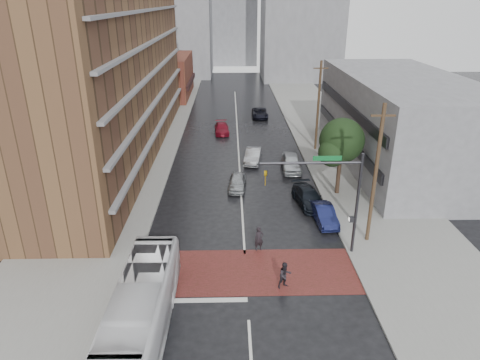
{
  "coord_description": "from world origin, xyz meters",
  "views": [
    {
      "loc": [
        -0.89,
        -22.27,
        16.02
      ],
      "look_at": [
        -0.21,
        7.17,
        3.5
      ],
      "focal_mm": 32.0,
      "sensor_mm": 36.0,
      "label": 1
    }
  ],
  "objects_px": {
    "pedestrian_a": "(259,239)",
    "car_parked_far": "(291,163)",
    "transit_bus": "(141,311)",
    "car_travel_a": "(237,182)",
    "car_parked_mid": "(308,197)",
    "car_travel_b": "(253,156)",
    "suv_travel": "(260,113)",
    "car_travel_c": "(222,128)",
    "car_parked_near": "(324,215)",
    "pedestrian_b": "(285,275)"
  },
  "relations": [
    {
      "from": "car_travel_c",
      "to": "car_parked_mid",
      "type": "relative_size",
      "value": 0.92
    },
    {
      "from": "car_travel_c",
      "to": "pedestrian_a",
      "type": "bearing_deg",
      "value": -87.43
    },
    {
      "from": "pedestrian_b",
      "to": "car_parked_near",
      "type": "relative_size",
      "value": 0.42
    },
    {
      "from": "car_travel_b",
      "to": "car_travel_c",
      "type": "xyz_separation_m",
      "value": [
        -3.48,
        10.74,
        -0.09
      ]
    },
    {
      "from": "car_parked_far",
      "to": "pedestrian_b",
      "type": "bearing_deg",
      "value": -95.9
    },
    {
      "from": "car_parked_near",
      "to": "suv_travel",
      "type": "bearing_deg",
      "value": 91.53
    },
    {
      "from": "car_travel_c",
      "to": "car_parked_far",
      "type": "distance_m",
      "value": 14.94
    },
    {
      "from": "car_travel_a",
      "to": "car_parked_near",
      "type": "distance_m",
      "value": 9.28
    },
    {
      "from": "car_parked_near",
      "to": "car_parked_far",
      "type": "relative_size",
      "value": 0.85
    },
    {
      "from": "suv_travel",
      "to": "transit_bus",
      "type": "bearing_deg",
      "value": -101.35
    },
    {
      "from": "pedestrian_a",
      "to": "car_parked_far",
      "type": "height_order",
      "value": "pedestrian_a"
    },
    {
      "from": "car_parked_near",
      "to": "car_parked_far",
      "type": "xyz_separation_m",
      "value": [
        -1.1,
        11.0,
        0.15
      ]
    },
    {
      "from": "pedestrian_a",
      "to": "car_travel_a",
      "type": "relative_size",
      "value": 0.46
    },
    {
      "from": "suv_travel",
      "to": "car_travel_b",
      "type": "bearing_deg",
      "value": -95.82
    },
    {
      "from": "suv_travel",
      "to": "pedestrian_a",
      "type": "bearing_deg",
      "value": -93.71
    },
    {
      "from": "pedestrian_a",
      "to": "car_travel_b",
      "type": "distance_m",
      "value": 17.23
    },
    {
      "from": "pedestrian_a",
      "to": "car_parked_mid",
      "type": "xyz_separation_m",
      "value": [
        4.61,
        7.0,
        -0.2
      ]
    },
    {
      "from": "pedestrian_a",
      "to": "car_parked_far",
      "type": "bearing_deg",
      "value": 57.95
    },
    {
      "from": "car_travel_a",
      "to": "pedestrian_a",
      "type": "bearing_deg",
      "value": -77.76
    },
    {
      "from": "car_parked_near",
      "to": "transit_bus",
      "type": "bearing_deg",
      "value": -138.58
    },
    {
      "from": "car_parked_far",
      "to": "transit_bus",
      "type": "bearing_deg",
      "value": -112.27
    },
    {
      "from": "car_travel_a",
      "to": "car_parked_far",
      "type": "bearing_deg",
      "value": 44.22
    },
    {
      "from": "suv_travel",
      "to": "car_parked_mid",
      "type": "relative_size",
      "value": 1.0
    },
    {
      "from": "car_travel_b",
      "to": "car_parked_far",
      "type": "relative_size",
      "value": 0.93
    },
    {
      "from": "transit_bus",
      "to": "car_parked_near",
      "type": "height_order",
      "value": "transit_bus"
    },
    {
      "from": "suv_travel",
      "to": "car_parked_near",
      "type": "xyz_separation_m",
      "value": [
        2.88,
        -31.89,
        0.0
      ]
    },
    {
      "from": "transit_bus",
      "to": "car_travel_a",
      "type": "bearing_deg",
      "value": 75.06
    },
    {
      "from": "car_parked_far",
      "to": "car_parked_near",
      "type": "bearing_deg",
      "value": -81.45
    },
    {
      "from": "pedestrian_a",
      "to": "car_parked_far",
      "type": "distance_m",
      "value": 15.46
    },
    {
      "from": "transit_bus",
      "to": "pedestrian_a",
      "type": "height_order",
      "value": "transit_bus"
    },
    {
      "from": "pedestrian_b",
      "to": "car_parked_mid",
      "type": "distance_m",
      "value": 11.64
    },
    {
      "from": "car_travel_a",
      "to": "car_travel_b",
      "type": "relative_size",
      "value": 0.87
    },
    {
      "from": "pedestrian_a",
      "to": "car_parked_near",
      "type": "xyz_separation_m",
      "value": [
        5.31,
        3.87,
        -0.23
      ]
    },
    {
      "from": "transit_bus",
      "to": "car_parked_near",
      "type": "relative_size",
      "value": 2.73
    },
    {
      "from": "pedestrian_a",
      "to": "car_travel_c",
      "type": "xyz_separation_m",
      "value": [
        -3.0,
        27.96,
        -0.26
      ]
    },
    {
      "from": "car_travel_b",
      "to": "car_parked_mid",
      "type": "distance_m",
      "value": 11.02
    },
    {
      "from": "car_travel_b",
      "to": "car_parked_mid",
      "type": "bearing_deg",
      "value": -58.85
    },
    {
      "from": "car_travel_b",
      "to": "suv_travel",
      "type": "distance_m",
      "value": 18.64
    },
    {
      "from": "car_travel_b",
      "to": "car_parked_near",
      "type": "bearing_deg",
      "value": -60.94
    },
    {
      "from": "car_travel_b",
      "to": "car_parked_near",
      "type": "height_order",
      "value": "car_travel_b"
    },
    {
      "from": "transit_bus",
      "to": "car_travel_c",
      "type": "distance_m",
      "value": 36.1
    },
    {
      "from": "car_parked_near",
      "to": "car_parked_far",
      "type": "bearing_deg",
      "value": 92.07
    },
    {
      "from": "car_travel_c",
      "to": "car_travel_a",
      "type": "bearing_deg",
      "value": -88.09
    },
    {
      "from": "suv_travel",
      "to": "car_parked_near",
      "type": "height_order",
      "value": "same"
    },
    {
      "from": "pedestrian_b",
      "to": "car_travel_b",
      "type": "relative_size",
      "value": 0.38
    },
    {
      "from": "car_travel_c",
      "to": "car_parked_near",
      "type": "height_order",
      "value": "car_parked_near"
    },
    {
      "from": "pedestrian_a",
      "to": "car_parked_far",
      "type": "relative_size",
      "value": 0.38
    },
    {
      "from": "car_parked_far",
      "to": "car_travel_a",
      "type": "bearing_deg",
      "value": -137.93
    },
    {
      "from": "pedestrian_b",
      "to": "suv_travel",
      "type": "bearing_deg",
      "value": 65.69
    },
    {
      "from": "car_parked_mid",
      "to": "car_parked_far",
      "type": "bearing_deg",
      "value": 83.86
    }
  ]
}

